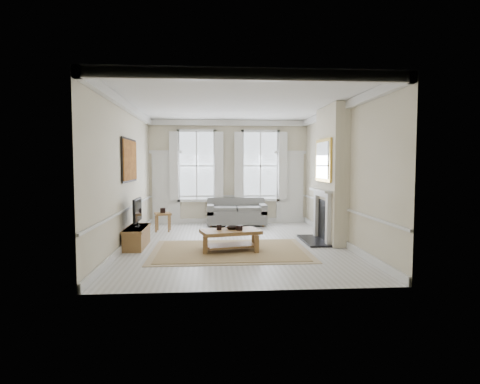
{
  "coord_description": "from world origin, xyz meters",
  "views": [
    {
      "loc": [
        -0.59,
        -9.65,
        1.96
      ],
      "look_at": [
        0.15,
        0.45,
        1.25
      ],
      "focal_mm": 30.0,
      "sensor_mm": 36.0,
      "label": 1
    }
  ],
  "objects": [
    {
      "name": "sofa",
      "position": [
        0.23,
        3.11,
        0.36
      ],
      "size": [
        1.87,
        0.91,
        0.86
      ],
      "color": "#61605E",
      "rests_on": "floor"
    },
    {
      "name": "fireplace",
      "position": [
        2.2,
        0.2,
        0.73
      ],
      "size": [
        0.21,
        1.45,
        1.33
      ],
      "color": "silver",
      "rests_on": "floor"
    },
    {
      "name": "rug",
      "position": [
        -0.16,
        -0.75,
        0.01
      ],
      "size": [
        3.5,
        2.6,
        0.02
      ],
      "primitive_type": "cube",
      "color": "tan",
      "rests_on": "floor"
    },
    {
      "name": "tv_stand",
      "position": [
        -2.34,
        -0.14,
        0.24
      ],
      "size": [
        0.43,
        1.33,
        0.47
      ],
      "primitive_type": "cube",
      "color": "brown",
      "rests_on": "floor"
    },
    {
      "name": "window_left",
      "position": [
        -1.05,
        3.55,
        1.9
      ],
      "size": [
        1.26,
        0.2,
        2.2
      ],
      "primitive_type": null,
      "color": "#B2BCC6",
      "rests_on": "back_wall"
    },
    {
      "name": "side_table",
      "position": [
        -1.99,
        2.07,
        0.43
      ],
      "size": [
        0.54,
        0.54,
        0.54
      ],
      "rotation": [
        0.0,
        0.0,
        0.27
      ],
      "color": "brown",
      "rests_on": "floor"
    },
    {
      "name": "painting",
      "position": [
        -2.56,
        0.3,
        2.05
      ],
      "size": [
        0.05,
        1.66,
        1.06
      ],
      "primitive_type": "cube",
      "color": "#B46A1E",
      "rests_on": "left_wall"
    },
    {
      "name": "mirror",
      "position": [
        2.21,
        0.2,
        2.05
      ],
      "size": [
        0.06,
        1.26,
        1.06
      ],
      "primitive_type": "cube",
      "color": "gold",
      "rests_on": "chimney_breast"
    },
    {
      "name": "hearth",
      "position": [
        2.0,
        0.2,
        0.03
      ],
      "size": [
        0.55,
        1.5,
        0.05
      ],
      "primitive_type": "cube",
      "color": "black",
      "rests_on": "floor"
    },
    {
      "name": "door_right",
      "position": [
        2.05,
        3.56,
        1.15
      ],
      "size": [
        0.9,
        0.08,
        2.3
      ],
      "primitive_type": "cube",
      "color": "silver",
      "rests_on": "floor"
    },
    {
      "name": "ceiling",
      "position": [
        0.0,
        0.0,
        3.4
      ],
      "size": [
        7.2,
        7.2,
        0.0
      ],
      "primitive_type": "plane",
      "rotation": [
        3.14,
        0.0,
        0.0
      ],
      "color": "white",
      "rests_on": "back_wall"
    },
    {
      "name": "ceramic_pot_a",
      "position": [
        -0.41,
        -0.7,
        0.54
      ],
      "size": [
        0.11,
        0.11,
        0.11
      ],
      "primitive_type": "cylinder",
      "color": "black",
      "rests_on": "coffee_table"
    },
    {
      "name": "window_right",
      "position": [
        1.05,
        3.55,
        1.9
      ],
      "size": [
        1.26,
        0.2,
        2.2
      ],
      "primitive_type": null,
      "color": "#B2BCC6",
      "rests_on": "back_wall"
    },
    {
      "name": "bowl",
      "position": [
        -0.11,
        -0.65,
        0.52
      ],
      "size": [
        0.38,
        0.38,
        0.07
      ],
      "primitive_type": "imported",
      "rotation": [
        0.0,
        0.0,
        -0.43
      ],
      "color": "black",
      "rests_on": "coffee_table"
    },
    {
      "name": "floor",
      "position": [
        0.0,
        0.0,
        0.0
      ],
      "size": [
        7.2,
        7.2,
        0.0
      ],
      "primitive_type": "plane",
      "color": "#B7B5AD",
      "rests_on": "ground"
    },
    {
      "name": "chimney_breast",
      "position": [
        2.43,
        0.2,
        1.7
      ],
      "size": [
        0.35,
        1.7,
        3.38
      ],
      "primitive_type": "cube",
      "color": "beige",
      "rests_on": "floor"
    },
    {
      "name": "left_wall",
      "position": [
        -2.6,
        0.0,
        1.7
      ],
      "size": [
        0.0,
        7.2,
        7.2
      ],
      "primitive_type": "plane",
      "rotation": [
        1.57,
        0.0,
        1.57
      ],
      "color": "beige",
      "rests_on": "floor"
    },
    {
      "name": "ceramic_pot_b",
      "position": [
        0.04,
        -0.8,
        0.54
      ],
      "size": [
        0.15,
        0.15,
        0.11
      ],
      "primitive_type": "cylinder",
      "color": "black",
      "rests_on": "coffee_table"
    },
    {
      "name": "coffee_table",
      "position": [
        -0.16,
        -0.75,
        0.4
      ],
      "size": [
        1.42,
        1.03,
        0.48
      ],
      "rotation": [
        0.0,
        0.0,
        0.24
      ],
      "color": "brown",
      "rests_on": "rug"
    },
    {
      "name": "tv",
      "position": [
        -2.32,
        -0.14,
        0.87
      ],
      "size": [
        0.08,
        0.9,
        0.68
      ],
      "color": "black",
      "rests_on": "tv_stand"
    },
    {
      "name": "door_left",
      "position": [
        -2.05,
        3.56,
        1.15
      ],
      "size": [
        0.9,
        0.08,
        2.3
      ],
      "primitive_type": "cube",
      "color": "silver",
      "rests_on": "floor"
    },
    {
      "name": "back_wall",
      "position": [
        0.0,
        3.6,
        1.7
      ],
      "size": [
        5.2,
        0.0,
        5.2
      ],
      "primitive_type": "plane",
      "rotation": [
        1.57,
        0.0,
        0.0
      ],
      "color": "beige",
      "rests_on": "floor"
    },
    {
      "name": "right_wall",
      "position": [
        2.6,
        0.0,
        1.7
      ],
      "size": [
        0.0,
        7.2,
        7.2
      ],
      "primitive_type": "plane",
      "rotation": [
        1.57,
        0.0,
        -1.57
      ],
      "color": "beige",
      "rests_on": "floor"
    }
  ]
}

